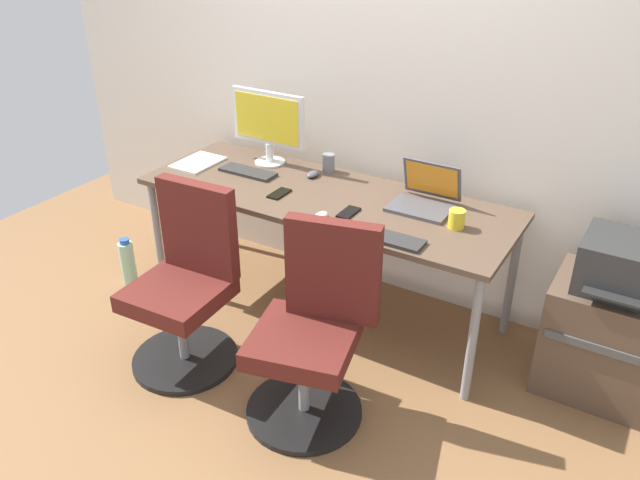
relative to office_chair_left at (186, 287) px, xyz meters
The scene contains 19 objects.
ground_plane 0.92m from the office_chair_left, 63.81° to the left, with size 5.28×5.28×0.00m, color brown.
back_wall 1.51m from the office_chair_left, 72.91° to the left, with size 4.40×0.04×2.60m, color silver.
desk 0.85m from the office_chair_left, 63.81° to the left, with size 2.04×0.72×0.72m.
office_chair_left is the anchor object (origin of this frame).
office_chair_right 0.74m from the office_chair_left, ahead, with size 0.54×0.54×0.94m.
side_cabinet 2.03m from the office_chair_left, 24.30° to the left, with size 0.55×0.44×0.57m.
printer 2.05m from the office_chair_left, 24.28° to the left, with size 0.38×0.40×0.24m.
water_bottle_on_floor 0.92m from the office_chair_left, 157.40° to the left, with size 0.09×0.09×0.31m.
desktop_monitor 1.11m from the office_chair_left, 98.99° to the left, with size 0.48×0.18×0.43m.
open_laptop 1.29m from the office_chair_left, 45.26° to the left, with size 0.31×0.28×0.22m.
keyboard_by_monitor 0.84m from the office_chair_left, 102.46° to the left, with size 0.34×0.12×0.02m, color #2D2D2D.
keyboard_by_laptop 1.03m from the office_chair_left, 27.54° to the left, with size 0.34×0.12×0.02m, color #2D2D2D.
mouse_by_monitor 0.98m from the office_chair_left, 78.88° to the left, with size 0.06×0.10×0.03m, color #515156.
mouse_by_laptop 0.75m from the office_chair_left, 44.20° to the left, with size 0.06×0.10×0.03m, color silver.
coffee_mug 1.36m from the office_chair_left, 33.68° to the left, with size 0.08×0.08×0.09m, color yellow.
pen_cup 1.10m from the office_chair_left, 78.20° to the left, with size 0.07×0.07×0.10m, color slate.
phone_near_monitor 0.70m from the office_chair_left, 76.10° to the left, with size 0.07×0.14×0.01m, color black.
phone_near_laptop 0.89m from the office_chair_left, 46.08° to the left, with size 0.07×0.14×0.01m, color black.
paper_pile 0.94m from the office_chair_left, 125.22° to the left, with size 0.21×0.30×0.01m, color white.
Camera 1 is at (1.58, -2.67, 2.14)m, focal length 35.78 mm.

